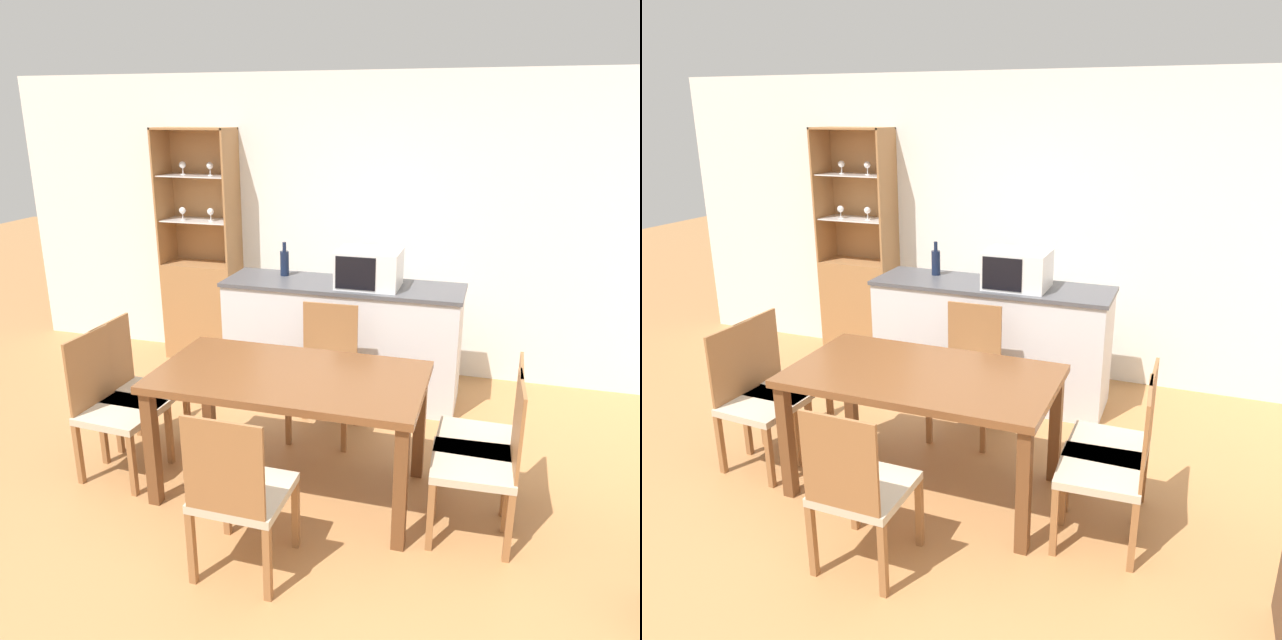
% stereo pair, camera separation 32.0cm
% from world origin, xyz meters
% --- Properties ---
extents(ground_plane, '(18.00, 18.00, 0.00)m').
position_xyz_m(ground_plane, '(0.00, 0.00, 0.00)').
color(ground_plane, '#B27A47').
extents(wall_back, '(6.80, 0.06, 2.55)m').
position_xyz_m(wall_back, '(0.00, 2.63, 1.27)').
color(wall_back, white).
rests_on(wall_back, ground_plane).
extents(kitchen_counter, '(1.89, 0.56, 0.95)m').
position_xyz_m(kitchen_counter, '(-0.04, 1.94, 0.48)').
color(kitchen_counter, silver).
rests_on(kitchen_counter, ground_plane).
extents(display_cabinet, '(0.69, 0.35, 2.10)m').
position_xyz_m(display_cabinet, '(-1.50, 2.43, 0.62)').
color(display_cabinet, '#A37042').
rests_on(display_cabinet, ground_plane).
extents(dining_table, '(1.58, 0.86, 0.77)m').
position_xyz_m(dining_table, '(0.01, 0.52, 0.68)').
color(dining_table, brown).
rests_on(dining_table, ground_plane).
extents(dining_chair_side_left_near, '(0.47, 0.47, 0.93)m').
position_xyz_m(dining_chair_side_left_near, '(-1.12, 0.39, 0.46)').
color(dining_chair_side_left_near, '#C1B299').
rests_on(dining_chair_side_left_near, ground_plane).
extents(dining_chair_side_left_far, '(0.45, 0.45, 0.93)m').
position_xyz_m(dining_chair_side_left_far, '(-1.12, 0.65, 0.46)').
color(dining_chair_side_left_far, '#C1B299').
rests_on(dining_chair_side_left_far, ground_plane).
extents(dining_chair_head_near, '(0.44, 0.44, 0.93)m').
position_xyz_m(dining_chair_head_near, '(0.01, -0.25, 0.46)').
color(dining_chair_head_near, '#C1B299').
rests_on(dining_chair_head_near, ground_plane).
extents(dining_chair_side_right_far, '(0.44, 0.44, 0.93)m').
position_xyz_m(dining_chair_side_right_far, '(1.14, 0.64, 0.46)').
color(dining_chair_side_right_far, '#C1B299').
rests_on(dining_chair_side_right_far, ground_plane).
extents(dining_chair_side_right_near, '(0.46, 0.46, 0.93)m').
position_xyz_m(dining_chair_side_right_near, '(1.14, 0.39, 0.46)').
color(dining_chair_side_right_near, '#C1B299').
rests_on(dining_chair_side_right_near, ground_plane).
extents(dining_chair_head_far, '(0.45, 0.45, 0.93)m').
position_xyz_m(dining_chair_head_far, '(0.01, 1.28, 0.46)').
color(dining_chair_head_far, '#C1B299').
rests_on(dining_chair_head_far, ground_plane).
extents(microwave, '(0.48, 0.37, 0.29)m').
position_xyz_m(microwave, '(0.18, 1.90, 1.09)').
color(microwave, silver).
rests_on(microwave, kitchen_counter).
extents(wine_bottle, '(0.07, 0.07, 0.28)m').
position_xyz_m(wine_bottle, '(-0.56, 2.05, 1.06)').
color(wine_bottle, '#141E38').
rests_on(wine_bottle, kitchen_counter).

